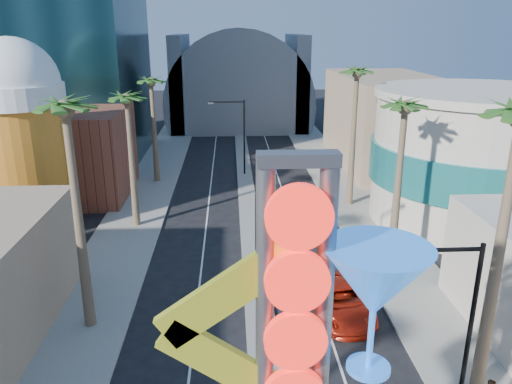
% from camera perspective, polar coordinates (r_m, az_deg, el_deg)
% --- Properties ---
extents(sidewalk_west, '(5.00, 100.00, 0.15)m').
position_cam_1_polar(sidewalk_west, '(45.59, -12.99, -1.36)').
color(sidewalk_west, gray).
rests_on(sidewalk_west, ground).
extents(sidewalk_east, '(5.00, 100.00, 0.15)m').
position_cam_1_polar(sidewalk_east, '(46.19, 10.90, -0.96)').
color(sidewalk_east, gray).
rests_on(sidewalk_east, ground).
extents(median, '(1.60, 84.00, 0.15)m').
position_cam_1_polar(median, '(47.73, -1.10, 0.02)').
color(median, gray).
rests_on(median, ground).
extents(brick_filler_west, '(10.00, 10.00, 8.00)m').
position_cam_1_polar(brick_filler_west, '(48.84, -20.29, 4.08)').
color(brick_filler_west, brown).
rests_on(brick_filler_west, ground).
extents(filler_east, '(10.00, 20.00, 10.00)m').
position_cam_1_polar(filler_east, '(58.84, 14.45, 7.91)').
color(filler_east, '#9A8463').
rests_on(filler_east, ground).
extents(beer_mug, '(7.00, 7.00, 14.50)m').
position_cam_1_polar(beer_mug, '(41.04, -25.37, 6.43)').
color(beer_mug, '#AE6C17').
rests_on(beer_mug, ground).
extents(turquoise_building, '(16.60, 16.60, 10.60)m').
position_cam_1_polar(turquoise_building, '(43.19, 23.92, 3.59)').
color(turquoise_building, '#BFB7A2').
rests_on(turquoise_building, ground).
extents(canopy, '(22.00, 16.00, 22.00)m').
position_cam_1_polar(canopy, '(80.03, -1.95, 10.60)').
color(canopy, slate).
rests_on(canopy, ground).
extents(neon_sign, '(6.53, 2.60, 12.55)m').
position_cam_1_polar(neon_sign, '(13.06, 8.01, -18.41)').
color(neon_sign, gray).
rests_on(neon_sign, ground).
extents(streetlight_0, '(3.79, 0.25, 8.00)m').
position_cam_1_polar(streetlight_0, '(29.20, 1.12, -2.12)').
color(streetlight_0, black).
rests_on(streetlight_0, ground).
extents(streetlight_1, '(3.79, 0.25, 8.00)m').
position_cam_1_polar(streetlight_1, '(52.30, -1.96, 7.08)').
color(streetlight_1, black).
rests_on(streetlight_1, ground).
extents(streetlight_2, '(3.45, 0.25, 8.00)m').
position_cam_1_polar(streetlight_2, '(20.14, 22.12, -13.77)').
color(streetlight_2, black).
rests_on(streetlight_2, ground).
extents(palm_1, '(2.40, 2.40, 12.70)m').
position_cam_1_polar(palm_1, '(24.85, -20.81, 7.29)').
color(palm_1, brown).
rests_on(palm_1, ground).
extents(palm_2, '(2.40, 2.40, 11.20)m').
position_cam_1_polar(palm_2, '(38.45, -14.48, 9.40)').
color(palm_2, brown).
rests_on(palm_2, ground).
extents(palm_3, '(2.40, 2.40, 11.20)m').
position_cam_1_polar(palm_3, '(50.17, -11.87, 11.56)').
color(palm_3, brown).
rests_on(palm_3, ground).
extents(palm_6, '(2.40, 2.40, 11.70)m').
position_cam_1_polar(palm_6, '(31.52, 16.59, 8.18)').
color(palm_6, brown).
rests_on(palm_6, ground).
extents(palm_7, '(2.40, 2.40, 12.70)m').
position_cam_1_polar(palm_7, '(42.80, 11.42, 12.28)').
color(palm_7, brown).
rests_on(palm_7, ground).
extents(red_pickup, '(3.58, 6.36, 1.68)m').
position_cam_1_polar(red_pickup, '(28.29, 9.37, -12.16)').
color(red_pickup, '#B6200E').
rests_on(red_pickup, ground).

